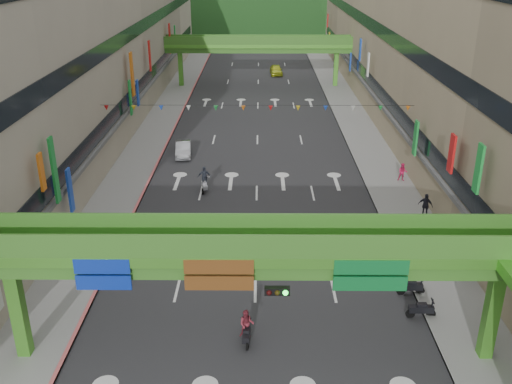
# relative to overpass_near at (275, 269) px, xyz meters

# --- Properties ---
(road_slab) EXTENTS (18.00, 140.00, 0.02)m
(road_slab) POSITION_rel_overpass_near_xyz_m (-0.93, 44.62, -5.20)
(road_slab) COLOR #28282B
(road_slab) RESTS_ON ground
(sidewalk_left) EXTENTS (4.00, 140.00, 0.15)m
(sidewalk_left) POSITION_rel_overpass_near_xyz_m (-11.93, 44.62, -5.13)
(sidewalk_left) COLOR gray
(sidewalk_left) RESTS_ON ground
(sidewalk_right) EXTENTS (4.00, 140.00, 0.15)m
(sidewalk_right) POSITION_rel_overpass_near_xyz_m (10.07, 44.62, -5.13)
(sidewalk_right) COLOR gray
(sidewalk_right) RESTS_ON ground
(curb_left) EXTENTS (0.20, 140.00, 0.18)m
(curb_left) POSITION_rel_overpass_near_xyz_m (-10.03, 44.62, -5.12)
(curb_left) COLOR #CC5959
(curb_left) RESTS_ON ground
(curb_right) EXTENTS (0.20, 140.00, 0.18)m
(curb_right) POSITION_rel_overpass_near_xyz_m (8.17, 44.62, -5.12)
(curb_right) COLOR gray
(curb_right) RESTS_ON ground
(building_row_left) EXTENTS (12.80, 95.00, 19.00)m
(building_row_left) POSITION_rel_overpass_near_xyz_m (-19.86, 44.62, 4.25)
(building_row_left) COLOR #9E937F
(building_row_left) RESTS_ON ground
(building_row_right) EXTENTS (12.80, 95.00, 19.00)m
(building_row_right) POSITION_rel_overpass_near_xyz_m (18.00, 44.62, 4.25)
(building_row_right) COLOR gray
(building_row_right) RESTS_ON ground
(overpass_near) EXTENTS (28.00, 12.27, 7.10)m
(overpass_near) POSITION_rel_overpass_near_xyz_m (0.00, 0.00, 0.00)
(overpass_near) COLOR #4C9E2D
(overpass_near) RESTS_ON ground
(overpass_far) EXTENTS (28.00, 2.20, 7.10)m
(overpass_far) POSITION_rel_overpass_near_xyz_m (-0.93, 59.62, 0.20)
(overpass_far) COLOR #4C9E2D
(overpass_far) RESTS_ON ground
(hill_left) EXTENTS (168.00, 140.00, 112.00)m
(hill_left) POSITION_rel_overpass_near_xyz_m (-15.93, 154.62, -5.21)
(hill_left) COLOR #1C4419
(hill_left) RESTS_ON ground
(hill_right) EXTENTS (208.00, 176.00, 128.00)m
(hill_right) POSITION_rel_overpass_near_xyz_m (24.07, 174.62, -5.21)
(hill_right) COLOR #1C4419
(hill_right) RESTS_ON ground
(bunting_string) EXTENTS (26.00, 0.36, 0.47)m
(bunting_string) POSITION_rel_overpass_near_xyz_m (-0.93, 24.62, 0.75)
(bunting_string) COLOR black
(bunting_string) RESTS_ON ground
(scooter_rider_near) EXTENTS (0.66, 1.60, 1.96)m
(scooter_rider_near) POSITION_rel_overpass_near_xyz_m (-0.10, 9.98, -4.30)
(scooter_rider_near) COLOR black
(scooter_rider_near) RESTS_ON ground
(scooter_rider_mid) EXTENTS (0.77, 1.60, 1.86)m
(scooter_rider_mid) POSITION_rel_overpass_near_xyz_m (-1.32, 1.68, -4.26)
(scooter_rider_mid) COLOR black
(scooter_rider_mid) RESTS_ON ground
(scooter_rider_left) EXTENTS (1.14, 1.59, 2.17)m
(scooter_rider_left) POSITION_rel_overpass_near_xyz_m (-5.14, 20.89, -4.11)
(scooter_rider_left) COLOR gray
(scooter_rider_left) RESTS_ON ground
(scooter_rider_far) EXTENTS (0.94, 1.60, 2.11)m
(scooter_rider_far) POSITION_rel_overpass_near_xyz_m (-6.87, 11.96, -4.13)
(scooter_rider_far) COLOR maroon
(scooter_rider_far) RESTS_ON ground
(parked_scooter_row) EXTENTS (1.60, 9.35, 1.08)m
(parked_scooter_row) POSITION_rel_overpass_near_xyz_m (7.87, 8.20, -4.68)
(parked_scooter_row) COLOR black
(parked_scooter_row) RESTS_ON ground
(car_silver) EXTENTS (1.83, 4.14, 1.32)m
(car_silver) POSITION_rel_overpass_near_xyz_m (-7.93, 29.62, -4.54)
(car_silver) COLOR #A2A4AB
(car_silver) RESTS_ON ground
(car_yellow) EXTENTS (2.06, 4.56, 1.52)m
(car_yellow) POSITION_rel_overpass_near_xyz_m (1.85, 67.81, -4.45)
(car_yellow) COLOR #B3BE22
(car_yellow) RESTS_ON ground
(pedestrian_red) EXTENTS (0.84, 0.71, 1.54)m
(pedestrian_red) POSITION_rel_overpass_near_xyz_m (11.27, 23.01, -4.44)
(pedestrian_red) COLOR #CB1D4F
(pedestrian_red) RESTS_ON ground
(pedestrian_dark) EXTENTS (1.14, 0.92, 1.81)m
(pedestrian_dark) POSITION_rel_overpass_near_xyz_m (11.27, 15.96, -4.30)
(pedestrian_dark) COLOR #22222B
(pedestrian_dark) RESTS_ON ground
(pedestrian_blue) EXTENTS (0.99, 0.81, 1.84)m
(pedestrian_blue) POSITION_rel_overpass_near_xyz_m (11.27, 7.89, -4.29)
(pedestrian_blue) COLOR #3E5265
(pedestrian_blue) RESTS_ON ground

